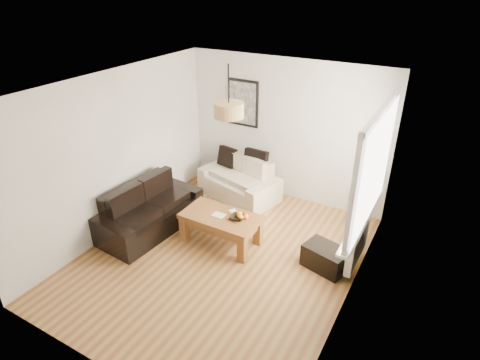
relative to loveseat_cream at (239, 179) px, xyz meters
The scene contains 21 objects.
floor 1.94m from the loveseat_cream, 68.91° to the right, with size 4.50×4.50×0.00m, color brown.
ceiling 2.93m from the loveseat_cream, 68.91° to the right, with size 3.80×4.50×0.00m, color white, non-canonical shape.
wall_back 1.25m from the loveseat_cream, 34.39° to the left, with size 3.80×0.04×2.60m, color silver, non-canonical shape.
wall_front 4.19m from the loveseat_cream, 80.33° to the right, with size 3.80×0.04×2.60m, color silver, non-canonical shape.
wall_left 2.35m from the loveseat_cream, 124.28° to the right, with size 0.04×4.50×2.60m, color silver, non-canonical shape.
wall_right 3.27m from the loveseat_cream, 34.53° to the right, with size 0.04×4.50×2.60m, color silver, non-canonical shape.
window_bay 2.99m from the loveseat_cream, 21.05° to the right, with size 0.14×1.90×1.60m, color white, non-canonical shape.
radiator 2.69m from the loveseat_cream, 21.35° to the right, with size 0.10×0.90×0.52m, color white.
poster 1.41m from the loveseat_cream, 110.38° to the left, with size 0.62×0.04×0.87m, color black, non-canonical shape.
pendant_shade 2.47m from the loveseat_cream, 65.11° to the right, with size 0.40×0.40×0.20m, color tan.
loveseat_cream is the anchor object (origin of this frame).
sofa_leather 1.85m from the loveseat_cream, 113.74° to the right, with size 1.77×0.86×0.77m, color black, non-canonical shape.
coffee_table 1.52m from the loveseat_cream, 71.23° to the right, with size 1.22×0.66×0.50m, color brown, non-canonical shape.
ottoman 2.47m from the loveseat_cream, 29.99° to the right, with size 0.62×0.40×0.35m, color black.
cushion_left 0.51m from the loveseat_cream, 153.80° to the left, with size 0.38×0.12×0.38m, color black.
cushion_right 0.46m from the loveseat_cream, 35.96° to the left, with size 0.45×0.14×0.45m, color black.
fruit_bowl 1.61m from the loveseat_cream, 61.00° to the right, with size 0.24×0.24×0.06m, color black.
orange_a 1.62m from the loveseat_cream, 59.41° to the right, with size 0.08×0.08×0.08m, color orange.
orange_b 1.60m from the loveseat_cream, 56.73° to the right, with size 0.09×0.09×0.09m, color #FF4F15.
orange_c 1.54m from the loveseat_cream, 60.22° to the right, with size 0.09×0.09×0.09m, color orange.
papers 1.52m from the loveseat_cream, 72.32° to the right, with size 0.20×0.14×0.01m, color white.
Camera 1 is at (2.64, -4.08, 3.85)m, focal length 29.96 mm.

